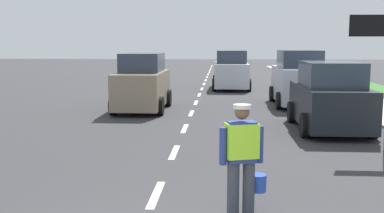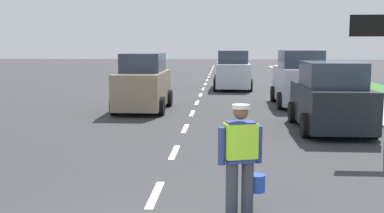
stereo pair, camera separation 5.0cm
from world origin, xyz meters
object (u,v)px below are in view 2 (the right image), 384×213
at_px(car_parked_curbside, 330,99).
at_px(car_oncoming_lead, 143,84).
at_px(car_parked_far, 299,80).
at_px(lane_direction_sign, 381,49).
at_px(car_outgoing_far, 233,71).
at_px(road_worker, 242,154).

relative_size(car_parked_curbside, car_oncoming_lead, 1.00).
bearing_deg(car_parked_far, lane_direction_sign, -86.07).
bearing_deg(car_outgoing_far, car_parked_far, -68.74).
height_order(road_worker, car_parked_far, car_parked_far).
xyz_separation_m(lane_direction_sign, car_outgoing_far, (-3.15, 14.62, -1.40)).
xyz_separation_m(car_parked_curbside, car_oncoming_lead, (-6.19, 3.60, 0.07)).
bearing_deg(car_parked_far, car_parked_curbside, -89.76).
xyz_separation_m(car_oncoming_lead, car_parked_far, (6.16, 1.76, 0.05)).
bearing_deg(car_outgoing_far, road_worker, -90.68).
relative_size(car_oncoming_lead, car_parked_far, 0.97).
distance_m(car_parked_curbside, car_oncoming_lead, 7.16).
relative_size(car_parked_curbside, car_parked_far, 0.97).
xyz_separation_m(car_parked_curbside, car_parked_far, (-0.02, 5.36, 0.12)).
relative_size(lane_direction_sign, car_parked_far, 0.81).
height_order(road_worker, lane_direction_sign, lane_direction_sign).
relative_size(lane_direction_sign, car_oncoming_lead, 0.83).
distance_m(car_parked_curbside, car_parked_far, 5.36).
height_order(car_parked_curbside, car_parked_far, car_parked_far).
xyz_separation_m(car_outgoing_far, car_parked_far, (2.61, -6.71, 0.05)).
bearing_deg(lane_direction_sign, car_parked_curbside, 101.53).
distance_m(lane_direction_sign, car_parked_far, 8.04).
relative_size(lane_direction_sign, car_parked_curbside, 0.83).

